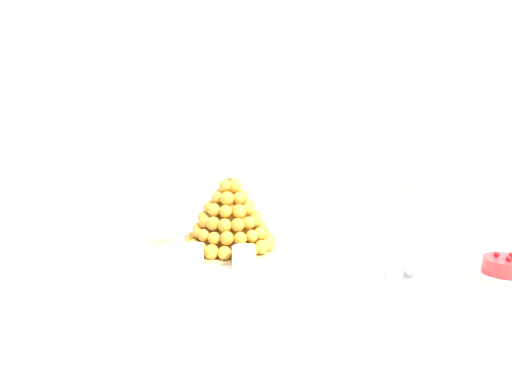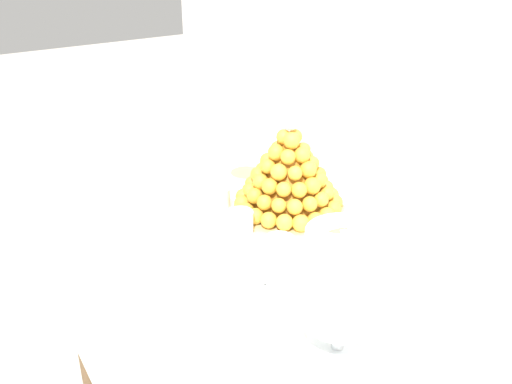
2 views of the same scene
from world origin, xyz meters
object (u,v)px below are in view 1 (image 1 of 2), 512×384
object	(u,v)px
dessert_cup_left	(141,256)
creme_brulee_ramekin	(160,245)
serving_tray	(222,256)
dessert_cup_centre	(244,259)
dessert_cup_mid_right	(298,257)
fruit_tart_plate	(504,269)
wine_glass	(212,209)
dessert_cup_mid_left	(194,257)
croquembouche	(230,218)
macaron_goblet	(411,222)

from	to	relation	value
dessert_cup_left	creme_brulee_ramekin	xyz separation A→B (m)	(0.02, 0.14, -0.02)
serving_tray	dessert_cup_centre	size ratio (longest dim) A/B	9.33
dessert_cup_mid_right	creme_brulee_ramekin	distance (m)	0.40
fruit_tart_plate	wine_glass	xyz separation A→B (m)	(-0.73, 0.21, 0.10)
fruit_tart_plate	wine_glass	bearing A→B (deg)	163.84
dessert_cup_mid_left	croquembouche	bearing A→B (deg)	58.42
serving_tray	fruit_tart_plate	distance (m)	0.71
creme_brulee_ramekin	macaron_goblet	world-z (taller)	macaron_goblet
serving_tray	dessert_cup_left	world-z (taller)	dessert_cup_left
fruit_tart_plate	dessert_cup_mid_right	bearing A→B (deg)	175.94
croquembouche	creme_brulee_ramekin	xyz separation A→B (m)	(-0.20, 0.00, -0.08)
dessert_cup_left	wine_glass	size ratio (longest dim) A/B	0.38
croquembouche	dessert_cup_left	world-z (taller)	croquembouche
dessert_cup_mid_right	serving_tray	bearing A→B (deg)	155.96
dessert_cup_left	dessert_cup_mid_right	size ratio (longest dim) A/B	1.00
serving_tray	macaron_goblet	size ratio (longest dim) A/B	2.29
serving_tray	dessert_cup_mid_left	size ratio (longest dim) A/B	9.54
fruit_tart_plate	macaron_goblet	bearing A→B (deg)	-175.83
croquembouche	fruit_tart_plate	distance (m)	0.71
wine_glass	dessert_cup_mid_right	bearing A→B (deg)	-37.38
wine_glass	macaron_goblet	bearing A→B (deg)	-25.06
dessert_cup_mid_left	macaron_goblet	world-z (taller)	macaron_goblet
croquembouche	dessert_cup_mid_left	world-z (taller)	croquembouche
serving_tray	macaron_goblet	distance (m)	0.50
dessert_cup_centre	serving_tray	bearing A→B (deg)	120.75
serving_tray	dessert_cup_mid_left	xyz separation A→B (m)	(-0.06, -0.09, 0.03)
macaron_goblet	fruit_tart_plate	bearing A→B (deg)	4.17
dessert_cup_mid_left	wine_glass	size ratio (longest dim) A/B	0.37
dessert_cup_mid_left	fruit_tart_plate	distance (m)	0.77
croquembouche	creme_brulee_ramekin	size ratio (longest dim) A/B	2.82
macaron_goblet	wine_glass	xyz separation A→B (m)	(-0.49, 0.23, -0.03)
fruit_tart_plate	dessert_cup_centre	bearing A→B (deg)	178.16
dessert_cup_left	dessert_cup_centre	distance (m)	0.26
serving_tray	croquembouche	distance (m)	0.11
creme_brulee_ramekin	dessert_cup_left	bearing A→B (deg)	-97.81
dessert_cup_left	dessert_cup_mid_left	bearing A→B (deg)	0.46
dessert_cup_centre	dessert_cup_mid_right	distance (m)	0.14
croquembouche	dessert_cup_mid_right	size ratio (longest dim) A/B	4.44
wine_glass	dessert_cup_centre	bearing A→B (deg)	-63.67
macaron_goblet	fruit_tart_plate	size ratio (longest dim) A/B	1.32
croquembouche	creme_brulee_ramekin	world-z (taller)	croquembouche
croquembouche	dessert_cup_mid_right	xyz separation A→B (m)	(0.18, -0.14, -0.06)
dessert_cup_mid_right	fruit_tart_plate	bearing A→B (deg)	-4.06
dessert_cup_centre	macaron_goblet	distance (m)	0.41
serving_tray	dessert_cup_mid_right	distance (m)	0.22
dessert_cup_centre	croquembouche	bearing A→B (deg)	104.95
serving_tray	dessert_cup_left	bearing A→B (deg)	-155.82
dessert_cup_left	dessert_cup_mid_right	xyz separation A→B (m)	(0.40, 0.00, -0.00)
croquembouche	wine_glass	size ratio (longest dim) A/B	1.68
serving_tray	dessert_cup_left	xyz separation A→B (m)	(-0.20, -0.09, 0.03)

